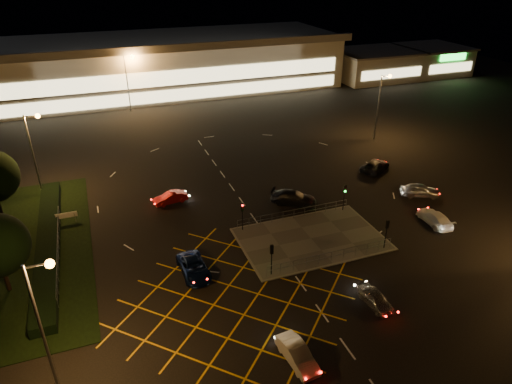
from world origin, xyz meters
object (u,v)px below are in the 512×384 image
object	(u,v)px
car_far_dkgrey	(294,198)
car_right_silver	(420,190)
signal_se	(387,228)
signal_nw	(242,211)
signal_ne	(345,192)
car_near_silver	(375,298)
signal_sw	(272,254)
car_circ_red	(170,198)
car_approach_white	(435,218)
car_east_grey	(375,166)
car_left_blue	(194,267)
car_queue_white	(297,354)

from	to	relation	value
car_far_dkgrey	car_right_silver	world-z (taller)	car_right_silver
signal_se	signal_nw	world-z (taller)	same
signal_ne	signal_nw	bearing A→B (deg)	180.00
car_near_silver	signal_sw	bearing A→B (deg)	131.46
signal_ne	car_circ_red	size ratio (longest dim) A/B	0.80
signal_nw	car_approach_white	world-z (taller)	signal_nw
signal_sw	car_near_silver	distance (m)	9.49
car_approach_white	car_near_silver	bearing A→B (deg)	37.84
signal_nw	signal_ne	bearing A→B (deg)	0.00
car_near_silver	signal_nw	bearing A→B (deg)	110.85
signal_se	signal_ne	bearing A→B (deg)	-90.00
car_east_grey	car_approach_white	size ratio (longest dim) A/B	1.07
car_left_blue	car_far_dkgrey	bearing A→B (deg)	29.68
car_near_silver	car_east_grey	xyz separation A→B (m)	(14.88, 22.53, 0.07)
signal_se	car_east_grey	xyz separation A→B (m)	(9.46, 15.92, -1.66)
car_approach_white	signal_sw	bearing A→B (deg)	10.55
car_right_silver	car_near_silver	bearing A→B (deg)	158.54
car_circ_red	car_approach_white	size ratio (longest dim) A/B	0.83
signal_sw	signal_ne	bearing A→B (deg)	-146.35
car_right_silver	car_circ_red	distance (m)	29.60
signal_ne	car_queue_white	size ratio (longest dim) A/B	0.76
signal_sw	car_right_silver	world-z (taller)	signal_sw
car_circ_red	car_approach_white	distance (m)	29.53
car_queue_white	car_right_silver	world-z (taller)	car_right_silver
signal_se	car_circ_red	world-z (taller)	signal_se
signal_ne	car_far_dkgrey	size ratio (longest dim) A/B	0.59
car_circ_red	car_near_silver	bearing A→B (deg)	18.37
car_near_silver	car_left_blue	xyz separation A→B (m)	(-13.07, 9.28, 0.05)
car_approach_white	signal_se	bearing A→B (deg)	19.73
car_east_grey	car_far_dkgrey	bearing A→B (deg)	77.35
car_far_dkgrey	car_approach_white	xyz separation A→B (m)	(12.37, -9.35, -0.08)
signal_sw	signal_se	distance (m)	12.00
signal_se	car_approach_white	world-z (taller)	signal_se
car_queue_white	car_left_blue	size ratio (longest dim) A/B	0.83
signal_ne	car_east_grey	size ratio (longest dim) A/B	0.62
signal_ne	car_left_blue	xyz separation A→B (m)	(-18.49, -5.32, -1.68)
car_left_blue	signal_se	bearing A→B (deg)	-10.87
signal_se	car_near_silver	bearing A→B (deg)	50.65
car_left_blue	car_approach_white	distance (m)	26.32
signal_ne	car_circ_red	xyz separation A→B (m)	(-17.88, 8.70, -1.72)
car_circ_red	car_queue_white	bearing A→B (deg)	-1.41
signal_nw	car_near_silver	xyz separation A→B (m)	(6.58, -14.60, -1.73)
car_near_silver	car_east_grey	world-z (taller)	car_east_grey
car_queue_white	car_far_dkgrey	world-z (taller)	car_far_dkgrey
car_near_silver	car_east_grey	size ratio (longest dim) A/B	0.73
signal_se	car_near_silver	world-z (taller)	signal_se
signal_sw	signal_se	xyz separation A→B (m)	(12.00, 0.00, 0.00)
signal_sw	car_approach_white	bearing A→B (deg)	-173.81
car_east_grey	car_approach_white	bearing A→B (deg)	143.06
signal_ne	car_right_silver	distance (m)	10.51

